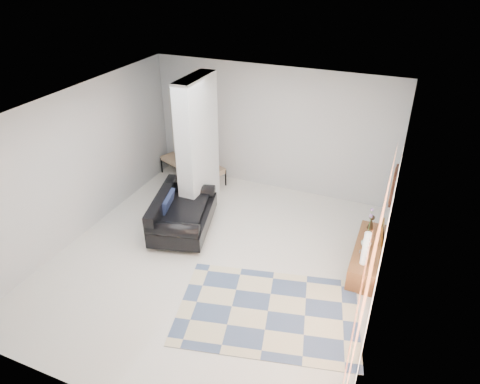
% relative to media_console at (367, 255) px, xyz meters
% --- Properties ---
extents(floor, '(6.00, 6.00, 0.00)m').
position_rel_media_console_xyz_m(floor, '(-2.52, -0.90, -0.21)').
color(floor, silver).
rests_on(floor, ground).
extents(ceiling, '(6.00, 6.00, 0.00)m').
position_rel_media_console_xyz_m(ceiling, '(-2.52, -0.90, 2.59)').
color(ceiling, white).
rests_on(ceiling, wall_back).
extents(wall_back, '(6.00, 0.00, 6.00)m').
position_rel_media_console_xyz_m(wall_back, '(-2.52, 2.10, 1.19)').
color(wall_back, silver).
rests_on(wall_back, ground).
extents(wall_front, '(6.00, 0.00, 6.00)m').
position_rel_media_console_xyz_m(wall_front, '(-2.52, -3.90, 1.19)').
color(wall_front, silver).
rests_on(wall_front, ground).
extents(wall_left, '(0.00, 6.00, 6.00)m').
position_rel_media_console_xyz_m(wall_left, '(-5.27, -0.90, 1.19)').
color(wall_left, silver).
rests_on(wall_left, ground).
extents(wall_right, '(0.00, 6.00, 6.00)m').
position_rel_media_console_xyz_m(wall_right, '(0.23, -0.90, 1.19)').
color(wall_right, silver).
rests_on(wall_right, ground).
extents(partition_column, '(0.35, 1.20, 2.80)m').
position_rel_media_console_xyz_m(partition_column, '(-3.62, 0.70, 1.19)').
color(partition_column, silver).
rests_on(partition_column, floor).
extents(hallway_door, '(0.85, 0.06, 2.04)m').
position_rel_media_console_xyz_m(hallway_door, '(-4.62, 2.06, 0.81)').
color(hallway_door, beige).
rests_on(hallway_door, floor).
extents(curtain, '(0.00, 2.55, 2.55)m').
position_rel_media_console_xyz_m(curtain, '(0.15, -2.05, 1.24)').
color(curtain, '#FF7C43').
rests_on(curtain, wall_right).
extents(wall_art, '(0.04, 0.45, 0.55)m').
position_rel_media_console_xyz_m(wall_art, '(0.20, -0.00, 1.44)').
color(wall_art, black).
rests_on(wall_art, wall_right).
extents(media_console, '(0.45, 1.60, 0.80)m').
position_rel_media_console_xyz_m(media_console, '(0.00, 0.00, 0.00)').
color(media_console, brown).
rests_on(media_console, floor).
extents(loveseat, '(1.41, 1.92, 0.76)m').
position_rel_media_console_xyz_m(loveseat, '(-3.56, -0.28, 0.14)').
color(loveseat, silver).
rests_on(loveseat, floor).
extents(daybed, '(1.78, 1.26, 0.77)m').
position_rel_media_console_xyz_m(daybed, '(-4.36, 1.73, 0.22)').
color(daybed, black).
rests_on(daybed, floor).
extents(area_rug, '(3.08, 2.39, 0.01)m').
position_rel_media_console_xyz_m(area_rug, '(-1.22, -1.73, -0.20)').
color(area_rug, beige).
rests_on(area_rug, floor).
extents(cylinder_lamp, '(0.11, 0.11, 0.60)m').
position_rel_media_console_xyz_m(cylinder_lamp, '(-0.02, -0.50, 0.49)').
color(cylinder_lamp, silver).
rests_on(cylinder_lamp, media_console).
extents(bronze_figurine, '(0.14, 0.14, 0.27)m').
position_rel_media_console_xyz_m(bronze_figurine, '(-0.05, 0.58, 0.33)').
color(bronze_figurine, black).
rests_on(bronze_figurine, media_console).
extents(vase, '(0.19, 0.19, 0.18)m').
position_rel_media_console_xyz_m(vase, '(-0.05, -0.02, 0.29)').
color(vase, silver).
rests_on(vase, media_console).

